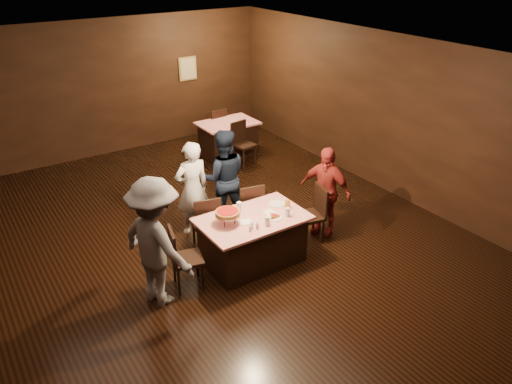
# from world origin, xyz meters

# --- Properties ---
(room) EXTENTS (10.00, 10.04, 3.02)m
(room) POSITION_xyz_m (0.00, 0.01, 2.14)
(room) COLOR black
(room) RESTS_ON ground
(main_table) EXTENTS (1.60, 1.00, 0.77)m
(main_table) POSITION_xyz_m (0.44, -0.56, 0.39)
(main_table) COLOR #AF0D0B
(main_table) RESTS_ON ground
(back_table) EXTENTS (1.30, 0.90, 0.77)m
(back_table) POSITION_xyz_m (2.35, 3.39, 0.39)
(back_table) COLOR red
(back_table) RESTS_ON ground
(chair_far_left) EXTENTS (0.51, 0.51, 0.95)m
(chair_far_left) POSITION_xyz_m (0.04, 0.19, 0.47)
(chair_far_left) COLOR black
(chair_far_left) RESTS_ON ground
(chair_far_right) EXTENTS (0.50, 0.50, 0.95)m
(chair_far_right) POSITION_xyz_m (0.84, 0.19, 0.47)
(chair_far_right) COLOR black
(chair_far_right) RESTS_ON ground
(chair_end_left) EXTENTS (0.51, 0.51, 0.95)m
(chair_end_left) POSITION_xyz_m (-0.66, -0.56, 0.47)
(chair_end_left) COLOR black
(chair_end_left) RESTS_ON ground
(chair_end_right) EXTENTS (0.50, 0.50, 0.95)m
(chair_end_right) POSITION_xyz_m (1.54, -0.56, 0.47)
(chair_end_right) COLOR black
(chair_end_right) RESTS_ON ground
(chair_back_near) EXTENTS (0.48, 0.48, 0.95)m
(chair_back_near) POSITION_xyz_m (2.35, 2.69, 0.47)
(chair_back_near) COLOR black
(chair_back_near) RESTS_ON ground
(chair_back_far) EXTENTS (0.46, 0.46, 0.95)m
(chair_back_far) POSITION_xyz_m (2.35, 3.99, 0.47)
(chair_back_far) COLOR black
(chair_back_far) RESTS_ON ground
(diner_white_jacket) EXTENTS (0.60, 0.40, 1.63)m
(diner_white_jacket) POSITION_xyz_m (0.10, 0.72, 0.81)
(diner_white_jacket) COLOR silver
(diner_white_jacket) RESTS_ON ground
(diner_navy_hoodie) EXTENTS (1.02, 0.92, 1.71)m
(diner_navy_hoodie) POSITION_xyz_m (0.70, 0.74, 0.85)
(diner_navy_hoodie) COLOR black
(diner_navy_hoodie) RESTS_ON ground
(diner_grey_knit) EXTENTS (1.03, 1.34, 1.84)m
(diner_grey_knit) POSITION_xyz_m (-1.12, -0.64, 0.92)
(diner_grey_knit) COLOR #5D5C61
(diner_grey_knit) RESTS_ON ground
(diner_red_shirt) EXTENTS (0.68, 0.98, 1.54)m
(diner_red_shirt) POSITION_xyz_m (1.91, -0.47, 0.77)
(diner_red_shirt) COLOR maroon
(diner_red_shirt) RESTS_ON ground
(pizza_stand) EXTENTS (0.38, 0.38, 0.22)m
(pizza_stand) POSITION_xyz_m (0.04, -0.51, 0.95)
(pizza_stand) COLOR black
(pizza_stand) RESTS_ON main_table
(plate_with_slice) EXTENTS (0.25, 0.25, 0.06)m
(plate_with_slice) POSITION_xyz_m (0.69, -0.74, 0.80)
(plate_with_slice) COLOR white
(plate_with_slice) RESTS_ON main_table
(plate_empty) EXTENTS (0.25, 0.25, 0.01)m
(plate_empty) POSITION_xyz_m (0.99, -0.41, 0.78)
(plate_empty) COLOR white
(plate_empty) RESTS_ON main_table
(glass_front_left) EXTENTS (0.08, 0.08, 0.14)m
(glass_front_left) POSITION_xyz_m (0.49, -0.86, 0.84)
(glass_front_left) COLOR silver
(glass_front_left) RESTS_ON main_table
(glass_front_right) EXTENTS (0.08, 0.08, 0.14)m
(glass_front_right) POSITION_xyz_m (0.89, -0.81, 0.84)
(glass_front_right) COLOR silver
(glass_front_right) RESTS_ON main_table
(glass_amber) EXTENTS (0.08, 0.08, 0.14)m
(glass_amber) POSITION_xyz_m (1.04, -0.61, 0.84)
(glass_amber) COLOR #BF7F26
(glass_amber) RESTS_ON main_table
(glass_back) EXTENTS (0.08, 0.08, 0.14)m
(glass_back) POSITION_xyz_m (0.39, -0.26, 0.84)
(glass_back) COLOR silver
(glass_back) RESTS_ON main_table
(condiments) EXTENTS (0.17, 0.10, 0.09)m
(condiments) POSITION_xyz_m (0.26, -0.85, 0.82)
(condiments) COLOR silver
(condiments) RESTS_ON main_table
(napkin_center) EXTENTS (0.19, 0.19, 0.01)m
(napkin_center) POSITION_xyz_m (0.74, -0.56, 0.77)
(napkin_center) COLOR white
(napkin_center) RESTS_ON main_table
(napkin_left) EXTENTS (0.21, 0.21, 0.01)m
(napkin_left) POSITION_xyz_m (0.29, -0.61, 0.77)
(napkin_left) COLOR white
(napkin_left) RESTS_ON main_table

